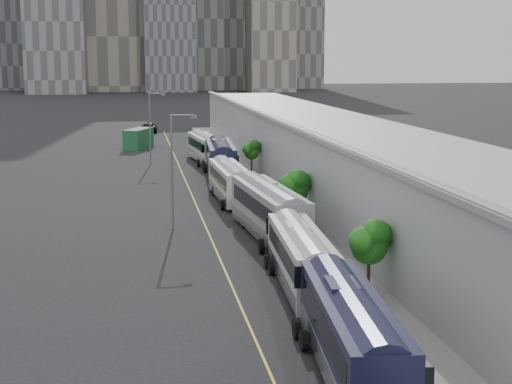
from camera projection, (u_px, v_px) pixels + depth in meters
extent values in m
cube|color=gray|center=(326.00, 214.00, 66.39)|extent=(10.00, 170.00, 0.12)
cube|color=gold|center=(202.00, 218.00, 64.80)|extent=(0.12, 160.00, 0.02)
cube|color=gray|center=(372.00, 174.00, 66.43)|extent=(12.00, 160.00, 6.80)
cube|color=gray|center=(373.00, 145.00, 66.02)|extent=(12.45, 160.40, 2.57)
cube|color=gray|center=(304.00, 132.00, 64.93)|extent=(0.30, 160.00, 0.40)
cube|color=gray|center=(271.00, 2.00, 309.94)|extent=(18.00, 18.00, 70.00)
cube|color=black|center=(351.00, 334.00, 32.18)|extent=(3.53, 12.74, 3.05)
cube|color=black|center=(352.00, 323.00, 31.90)|extent=(3.47, 11.24, 1.04)
cube|color=silver|center=(350.00, 357.00, 32.35)|extent=(3.55, 12.50, 0.98)
cube|color=black|center=(342.00, 285.00, 33.32)|extent=(1.43, 2.22, 0.29)
cube|color=silver|center=(301.00, 258.00, 44.75)|extent=(3.03, 12.13, 2.91)
cube|color=black|center=(302.00, 250.00, 44.48)|extent=(3.01, 10.69, 0.99)
cube|color=silver|center=(301.00, 274.00, 44.90)|extent=(3.05, 11.89, 0.93)
cube|color=silver|center=(297.00, 226.00, 45.83)|extent=(1.31, 2.09, 0.28)
cube|color=gray|center=(269.00, 210.00, 57.66)|extent=(3.82, 13.81, 3.30)
cube|color=black|center=(269.00, 203.00, 57.36)|extent=(3.75, 12.19, 1.12)
cube|color=silver|center=(269.00, 224.00, 57.84)|extent=(3.84, 13.55, 1.06)
cube|color=gray|center=(265.00, 183.00, 58.89)|extent=(1.55, 2.41, 0.31)
cube|color=silver|center=(230.00, 182.00, 72.51)|extent=(2.79, 12.14, 2.92)
cube|color=black|center=(230.00, 176.00, 72.24)|extent=(2.80, 10.69, 0.99)
cube|color=silver|center=(230.00, 192.00, 72.67)|extent=(2.82, 11.90, 0.94)
cube|color=silver|center=(228.00, 163.00, 73.60)|extent=(1.27, 2.08, 0.28)
cube|color=black|center=(220.00, 158.00, 87.34)|extent=(3.54, 13.99, 3.36)
cube|color=black|center=(220.00, 153.00, 87.03)|extent=(3.51, 12.34, 1.14)
cube|color=silver|center=(220.00, 168.00, 87.52)|extent=(3.56, 13.72, 1.07)
cube|color=black|center=(219.00, 141.00, 88.59)|extent=(1.51, 2.42, 0.32)
cube|color=silver|center=(205.00, 148.00, 99.67)|extent=(3.69, 12.63, 3.02)
cube|color=black|center=(205.00, 144.00, 99.40)|extent=(3.60, 11.15, 1.03)
cube|color=silver|center=(205.00, 155.00, 99.84)|extent=(3.71, 12.39, 0.97)
cube|color=silver|center=(204.00, 134.00, 100.79)|extent=(1.44, 2.22, 0.29)
cylinder|color=black|center=(369.00, 269.00, 43.33)|extent=(0.18, 0.18, 3.13)
sphere|color=#195B15|center=(369.00, 240.00, 43.05)|extent=(2.08, 2.08, 2.08)
cylinder|color=black|center=(293.00, 205.00, 62.82)|extent=(0.18, 0.18, 2.93)
sphere|color=#195B15|center=(293.00, 185.00, 62.55)|extent=(2.42, 2.42, 2.42)
cylinder|color=black|center=(252.00, 164.00, 87.01)|extent=(0.18, 0.18, 3.06)
sphere|color=#195B15|center=(252.00, 150.00, 86.76)|extent=(1.68, 1.68, 1.68)
cylinder|color=#59595E|center=(172.00, 173.00, 59.82)|extent=(0.18, 0.18, 8.91)
cylinder|color=#59595E|center=(183.00, 115.00, 59.23)|extent=(1.80, 0.14, 0.14)
cube|color=#59595E|center=(193.00, 117.00, 59.37)|extent=(0.50, 0.22, 0.18)
cylinder|color=#59595E|center=(150.00, 129.00, 97.08)|extent=(0.18, 0.18, 8.88)
cylinder|color=#59595E|center=(156.00, 94.00, 96.48)|extent=(1.80, 0.14, 0.14)
cube|color=#59595E|center=(163.00, 95.00, 96.63)|extent=(0.50, 0.22, 0.18)
cube|color=#164929|center=(139.00, 139.00, 114.62)|extent=(4.59, 7.07, 2.94)
imported|color=black|center=(149.00, 128.00, 139.72)|extent=(3.03, 6.12, 1.67)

